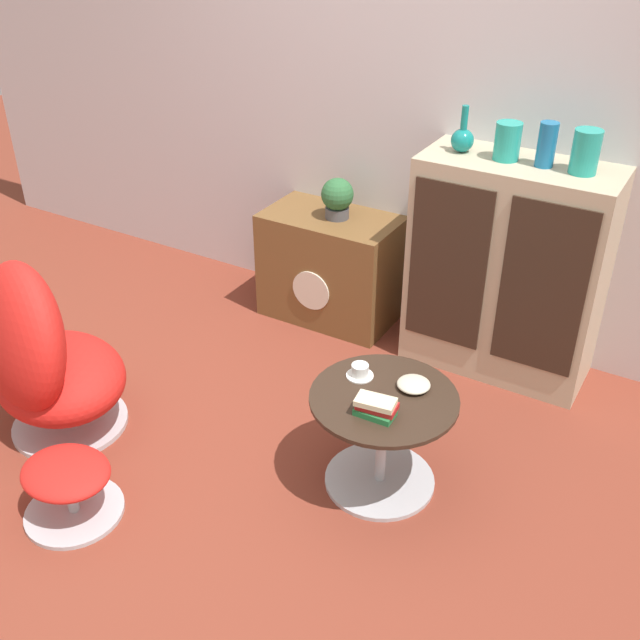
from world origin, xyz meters
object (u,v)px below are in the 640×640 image
Objects in this scene: teacup at (360,372)px; bowl at (414,384)px; sideboard at (506,270)px; book_stack at (376,407)px; vase_leftmost at (463,139)px; vase_inner_right at (547,145)px; vase_rightmost at (586,152)px; egg_chair at (42,359)px; vase_inner_left at (508,141)px; ottoman at (68,482)px; potted_plant at (337,197)px; tv_console at (331,267)px; coffee_table at (382,433)px.

bowl is (0.22, 0.04, -0.00)m from teacup.
sideboard is 6.69× the size of book_stack.
vase_inner_right is at bearing 0.00° from vase_leftmost.
vase_rightmost is 1.17× the size of book_stack.
bowl is at bearing 76.79° from book_stack.
vase_rightmost is at bearing 73.02° from bowl.
egg_chair is 5.42× the size of book_stack.
vase_leftmost is at bearing 180.00° from vase_inner_left.
teacup is at bearing -104.31° from sideboard.
egg_chair is 7.81× the size of teacup.
ottoman is at bearing -139.62° from bowl.
vase_leftmost is (-0.29, 0.00, 0.61)m from sideboard.
egg_chair is 1.51m from book_stack.
sideboard is at bearing -2.74° from vase_inner_left.
egg_chair is 4.49× the size of vase_inner_right.
egg_chair is 4.01× the size of potted_plant.
teacup is at bearing -54.78° from tv_console.
egg_chair is at bearing -136.55° from vase_inner_right.
ottoman is 0.66× the size of coffee_table.
vase_inner_left is at bearing 61.79° from ottoman.
bowl is (1.06, 0.90, 0.30)m from ottoman.
book_stack is (-0.01, -1.23, -0.69)m from vase_inner_left.
vase_leftmost is at bearing 0.76° from tv_console.
coffee_table is 1.46m from potted_plant.
sideboard is 1.47× the size of tv_console.
vase_rightmost is 1.37m from teacup.
tv_console is 1.53m from book_stack.
teacup is at bearing 45.90° from ottoman.
book_stack is (0.90, -1.22, 0.18)m from tv_console.
egg_chair is at bearing -110.03° from tv_console.
book_stack is at bearing -80.77° from vase_leftmost.
vase_rightmost is (0.38, 1.11, 0.93)m from coffee_table.
vase_inner_right reaches higher than vase_rightmost.
vase_inner_left is at bearing 46.68° from egg_chair.
ottoman is 1.83× the size of vase_leftmost.
teacup is 0.84× the size of bowl.
sideboard is at bearing 75.69° from teacup.
potted_plant is (0.61, 1.56, 0.34)m from egg_chair.
coffee_table is at bearing 38.78° from ottoman.
sideboard is 0.64m from vase_inner_left.
vase_rightmost is at bearing 0.84° from sideboard.
potted_plant reaches higher than ottoman.
tv_console is at bearing -179.24° from vase_leftmost.
vase_leftmost reaches higher than ottoman.
potted_plant reaches higher than coffee_table.
egg_chair is 2.53m from vase_rightmost.
bowl is at bearing -97.74° from vase_inner_right.
vase_inner_left is 1.26× the size of bowl.
ottoman is 2.06× the size of vase_rightmost.
egg_chair is at bearing -139.33° from vase_rightmost.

